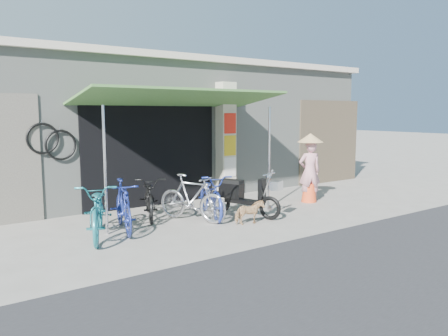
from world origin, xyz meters
TOP-DOWN VIEW (x-y plane):
  - ground at (0.00, 0.00)m, footprint 80.00×80.00m
  - bicycle_shop at (-0.00, 5.09)m, footprint 12.30×5.30m
  - shop_pillar at (0.85, 2.45)m, footprint 0.42×0.44m
  - awning at (-0.90, 1.63)m, footprint 4.60×1.88m
  - neighbour_right at (5.00, 2.59)m, footprint 2.60×0.06m
  - bike_teal at (-3.19, 0.63)m, footprint 1.35×2.05m
  - bike_blue at (-2.67, 0.77)m, footprint 0.81×1.68m
  - bike_black at (-1.81, 1.46)m, footprint 1.21×1.84m
  - bike_silver at (-1.21, 0.71)m, footprint 1.10×1.66m
  - bike_navy at (-0.66, 0.82)m, footprint 1.19×1.91m
  - street_dog at (-0.41, -0.19)m, footprint 0.62×0.38m
  - moped at (-0.08, 0.47)m, footprint 0.82×1.66m
  - nun at (2.20, 0.71)m, footprint 0.66×0.64m

SIDE VIEW (x-z plane):
  - ground at x=0.00m, z-range 0.00..0.00m
  - street_dog at x=-0.41m, z-range 0.00..0.49m
  - moped at x=-0.08m, z-range -0.04..0.94m
  - bike_black at x=-1.81m, z-range 0.00..0.92m
  - bike_navy at x=-0.66m, z-range 0.00..0.95m
  - bike_blue at x=-2.67m, z-range 0.00..0.97m
  - bike_silver at x=-1.21m, z-range 0.00..0.97m
  - bike_teal at x=-3.19m, z-range 0.00..1.02m
  - nun at x=2.20m, z-range -0.01..1.71m
  - neighbour_right at x=5.00m, z-range 0.00..2.60m
  - shop_pillar at x=0.85m, z-range 0.00..3.00m
  - bicycle_shop at x=0.00m, z-range 0.00..3.66m
  - awning at x=-0.90m, z-range 1.15..3.88m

